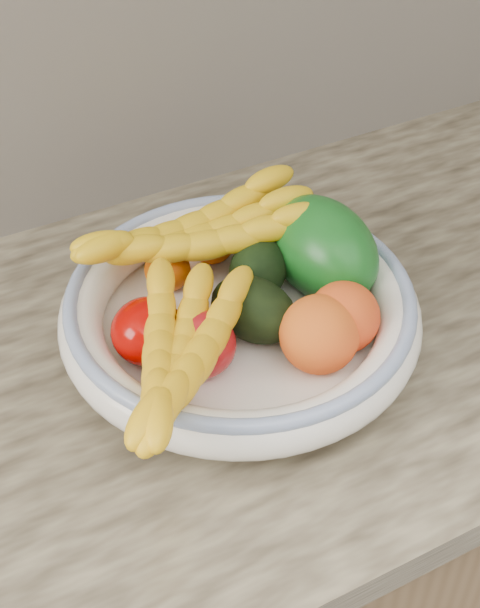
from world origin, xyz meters
name	(u,v)px	position (x,y,z in m)	size (l,w,h in m)	color
kitchen_counter	(232,544)	(0.00, 1.69, 0.46)	(2.44, 0.66, 1.40)	brown
fruit_bowl	(240,312)	(0.00, 1.66, 0.95)	(0.39, 0.39, 0.08)	white
clementine_back_left	(168,270)	(-0.04, 1.76, 0.95)	(0.05, 0.05, 0.05)	#EC5F04
clementine_back_right	(211,242)	(0.02, 1.78, 0.95)	(0.06, 0.06, 0.05)	#F95E05
tomato_left	(148,332)	(-0.10, 1.66, 0.96)	(0.08, 0.08, 0.07)	#9F0300
tomato_near_left	(199,345)	(-0.07, 1.62, 0.96)	(0.08, 0.08, 0.07)	#A61015
avocado_center	(254,310)	(0.01, 1.64, 0.96)	(0.07, 0.10, 0.07)	black
avocado_right	(258,269)	(0.04, 1.70, 0.96)	(0.06, 0.09, 0.06)	black
green_mango	(322,249)	(0.12, 1.68, 0.98)	(0.10, 0.16, 0.11)	#0E4E14
peach_front	(319,334)	(0.05, 1.58, 0.97)	(0.08, 0.08, 0.08)	orange
peach_right	(343,317)	(0.08, 1.58, 0.97)	(0.08, 0.08, 0.08)	orange
banana_bunch_back	(198,239)	(-0.01, 1.75, 0.99)	(0.30, 0.11, 0.09)	yellow
banana_bunch_front	(179,362)	(-0.10, 1.59, 0.98)	(0.29, 0.11, 0.08)	yellow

